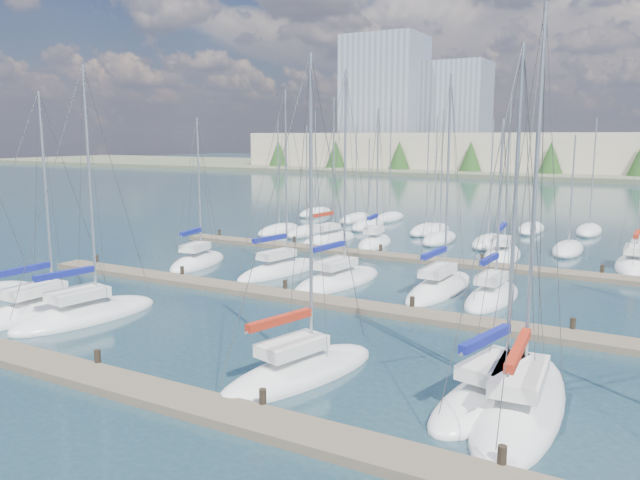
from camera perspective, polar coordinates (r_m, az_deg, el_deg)
The scene contains 20 objects.
ground at distance 75.69m, azimuth 17.30°, elevation 2.04°, with size 400.00×400.00×0.00m, color #243E49.
dock_near at distance 23.72m, azimuth -14.72°, elevation -13.47°, with size 44.00×1.93×1.10m.
dock_mid at distance 34.55m, azimuth 1.64°, elevation -5.82°, with size 44.00×1.93×1.10m.
dock_far at distance 47.08m, azimuth 9.58°, elevation -1.81°, with size 44.00×1.93×1.10m.
sailboat_q at distance 49.89m, azimuth 26.83°, elevation -2.05°, with size 2.65×7.36×10.88m.
sailboat_b at distance 36.36m, azimuth -24.07°, elevation -5.85°, with size 2.82×8.95×12.29m.
sailboat_e at distance 23.73m, azimuth 15.86°, elevation -13.43°, with size 4.43×8.61×13.12m.
sailboat_i at distance 42.78m, azimuth -3.65°, elevation -2.78°, with size 3.63×8.16×13.03m.
sailboat_j at distance 39.83m, azimuth 1.67°, elevation -3.71°, with size 3.96×8.69×14.04m.
sailboat_c at distance 34.51m, azimuth -20.61°, elevation -6.41°, with size 4.27×8.46×13.48m.
sailboat_f at distance 23.30m, azimuth 17.83°, elevation -13.99°, with size 3.51×10.35×14.30m.
sailboat_h at distance 46.37m, azimuth -11.12°, elevation -1.99°, with size 3.65×6.87×11.30m.
sailboat_d at distance 24.82m, azimuth -1.90°, elevation -12.00°, with size 4.45×8.29×13.04m.
sailboat_l at distance 37.17m, azimuth 15.46°, elevation -5.02°, with size 2.64×7.14×10.98m.
sailboat_o at distance 53.84m, azimuth 5.03°, elevation -0.24°, with size 3.25×6.67×12.31m.
sailboat_p at distance 50.27m, azimuth 16.34°, elevation -1.30°, with size 3.26×7.96×13.24m.
sailboat_k at distance 38.53m, azimuth 10.89°, elevation -4.32°, with size 2.77×9.02×13.55m.
sailboat_n at distance 55.33m, azimuth 0.86°, elevation 0.07°, with size 3.22×7.51×13.28m.
distant_boats at distance 61.26m, azimuth 10.12°, elevation 0.93°, with size 36.93×20.75×13.30m.
shoreline at distance 165.80m, azimuth 19.52°, elevation 8.35°, with size 400.00×60.00×38.00m.
Camera 1 is at (15.43, -13.51, 9.29)m, focal length 35.00 mm.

